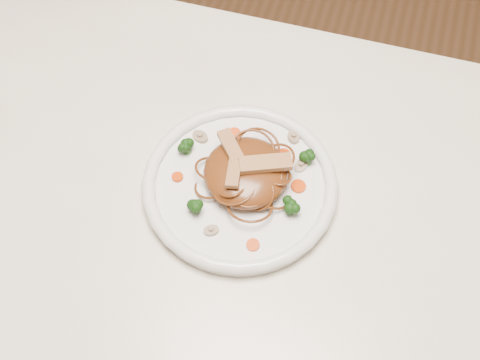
# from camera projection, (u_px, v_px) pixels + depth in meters

# --- Properties ---
(ground) EXTENTS (4.00, 4.00, 0.00)m
(ground) POSITION_uv_depth(u_px,v_px,m) (240.00, 360.00, 1.59)
(ground) COLOR brown
(ground) RESTS_ON ground
(table) EXTENTS (1.20, 0.80, 0.75)m
(table) POSITION_uv_depth(u_px,v_px,m) (239.00, 244.00, 1.04)
(table) COLOR white
(table) RESTS_ON ground
(plate) EXTENTS (0.29, 0.29, 0.02)m
(plate) POSITION_uv_depth(u_px,v_px,m) (240.00, 188.00, 0.97)
(plate) COLOR white
(plate) RESTS_ON table
(noodle_mound) EXTENTS (0.16, 0.16, 0.04)m
(noodle_mound) POSITION_uv_depth(u_px,v_px,m) (246.00, 172.00, 0.95)
(noodle_mound) COLOR #5D2E11
(noodle_mound) RESTS_ON plate
(chicken_a) EXTENTS (0.08, 0.05, 0.01)m
(chicken_a) POSITION_uv_depth(u_px,v_px,m) (266.00, 163.00, 0.93)
(chicken_a) COLOR tan
(chicken_a) RESTS_ON noodle_mound
(chicken_b) EXTENTS (0.06, 0.06, 0.01)m
(chicken_b) POSITION_uv_depth(u_px,v_px,m) (231.00, 147.00, 0.95)
(chicken_b) COLOR tan
(chicken_b) RESTS_ON noodle_mound
(chicken_c) EXTENTS (0.03, 0.06, 0.01)m
(chicken_c) POSITION_uv_depth(u_px,v_px,m) (234.00, 170.00, 0.93)
(chicken_c) COLOR tan
(chicken_c) RESTS_ON noodle_mound
(broccoli_0) EXTENTS (0.03, 0.03, 0.03)m
(broccoli_0) POSITION_uv_depth(u_px,v_px,m) (308.00, 157.00, 0.97)
(broccoli_0) COLOR #16400D
(broccoli_0) RESTS_ON plate
(broccoli_1) EXTENTS (0.03, 0.03, 0.03)m
(broccoli_1) POSITION_uv_depth(u_px,v_px,m) (187.00, 146.00, 0.98)
(broccoli_1) COLOR #16400D
(broccoli_1) RESTS_ON plate
(broccoli_2) EXTENTS (0.04, 0.04, 0.03)m
(broccoli_2) POSITION_uv_depth(u_px,v_px,m) (195.00, 204.00, 0.93)
(broccoli_2) COLOR #16400D
(broccoli_2) RESTS_ON plate
(broccoli_3) EXTENTS (0.03, 0.03, 0.03)m
(broccoli_3) POSITION_uv_depth(u_px,v_px,m) (291.00, 206.00, 0.93)
(broccoli_3) COLOR #16400D
(broccoli_3) RESTS_ON plate
(carrot_0) EXTENTS (0.03, 0.03, 0.00)m
(carrot_0) POSITION_uv_depth(u_px,v_px,m) (284.00, 155.00, 0.99)
(carrot_0) COLOR #EB4708
(carrot_0) RESTS_ON plate
(carrot_1) EXTENTS (0.02, 0.02, 0.00)m
(carrot_1) POSITION_uv_depth(u_px,v_px,m) (177.00, 177.00, 0.97)
(carrot_1) COLOR #EB4708
(carrot_1) RESTS_ON plate
(carrot_2) EXTENTS (0.03, 0.03, 0.00)m
(carrot_2) POSITION_uv_depth(u_px,v_px,m) (298.00, 186.00, 0.96)
(carrot_2) COLOR #EB4708
(carrot_2) RESTS_ON plate
(carrot_3) EXTENTS (0.02, 0.02, 0.00)m
(carrot_3) POSITION_uv_depth(u_px,v_px,m) (234.00, 133.00, 1.01)
(carrot_3) COLOR #EB4708
(carrot_3) RESTS_ON plate
(carrot_4) EXTENTS (0.02, 0.02, 0.00)m
(carrot_4) POSITION_uv_depth(u_px,v_px,m) (253.00, 245.00, 0.91)
(carrot_4) COLOR #EB4708
(carrot_4) RESTS_ON plate
(mushroom_0) EXTENTS (0.03, 0.03, 0.01)m
(mushroom_0) POSITION_uv_depth(u_px,v_px,m) (211.00, 230.00, 0.92)
(mushroom_0) COLOR tan
(mushroom_0) RESTS_ON plate
(mushroom_1) EXTENTS (0.03, 0.03, 0.01)m
(mushroom_1) POSITION_uv_depth(u_px,v_px,m) (301.00, 166.00, 0.98)
(mushroom_1) COLOR tan
(mushroom_1) RESTS_ON plate
(mushroom_2) EXTENTS (0.04, 0.04, 0.01)m
(mushroom_2) POSITION_uv_depth(u_px,v_px,m) (200.00, 137.00, 1.01)
(mushroom_2) COLOR tan
(mushroom_2) RESTS_ON plate
(mushroom_3) EXTENTS (0.03, 0.03, 0.01)m
(mushroom_3) POSITION_uv_depth(u_px,v_px,m) (293.00, 137.00, 1.01)
(mushroom_3) COLOR tan
(mushroom_3) RESTS_ON plate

